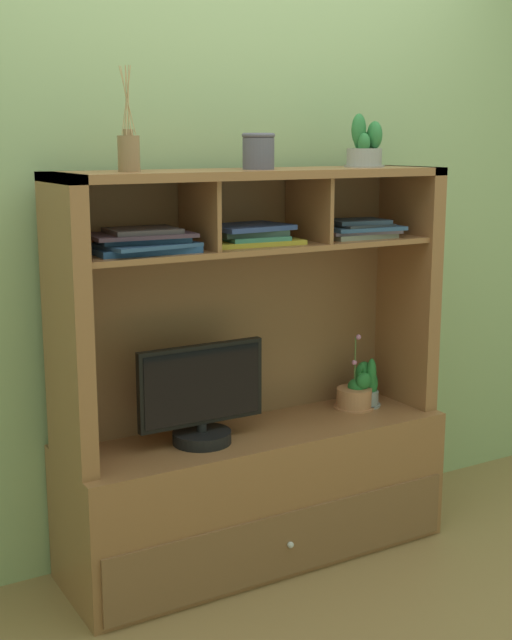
{
  "coord_description": "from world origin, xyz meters",
  "views": [
    {
      "loc": [
        -1.55,
        -2.64,
        1.57
      ],
      "look_at": [
        0.0,
        0.0,
        0.92
      ],
      "focal_mm": 48.1,
      "sensor_mm": 36.0,
      "label": 1
    }
  ],
  "objects_px": {
    "potted_orchid": "(354,398)",
    "diffuser_bottle": "(129,152)",
    "media_console": "(255,448)",
    "magazine_stack_centre": "(143,241)",
    "magazine_stack_right": "(359,229)",
    "magazine_stack_left": "(250,235)",
    "potted_succulent": "(366,147)",
    "ceramic_vase": "(258,151)",
    "tv_monitor": "(202,400)",
    "potted_fern": "(364,387)"
  },
  "relations": [
    {
      "from": "media_console",
      "to": "magazine_stack_right",
      "type": "relative_size",
      "value": 4.57
    },
    {
      "from": "potted_orchid",
      "to": "potted_succulent",
      "type": "height_order",
      "value": "potted_succulent"
    },
    {
      "from": "media_console",
      "to": "magazine_stack_left",
      "type": "relative_size",
      "value": 4.24
    },
    {
      "from": "magazine_stack_right",
      "to": "diffuser_bottle",
      "type": "height_order",
      "value": "diffuser_bottle"
    },
    {
      "from": "potted_orchid",
      "to": "ceramic_vase",
      "type": "xyz_separation_m",
      "value": [
        -0.47,
        -0.03,
        0.98
      ]
    },
    {
      "from": "potted_orchid",
      "to": "potted_fern",
      "type": "height_order",
      "value": "potted_orchid"
    },
    {
      "from": "tv_monitor",
      "to": "magazine_stack_right",
      "type": "xyz_separation_m",
      "value": [
        0.69,
        0.02,
        0.57
      ]
    },
    {
      "from": "media_console",
      "to": "potted_succulent",
      "type": "bearing_deg",
      "value": -0.85
    },
    {
      "from": "magazine_stack_right",
      "to": "diffuser_bottle",
      "type": "bearing_deg",
      "value": 179.18
    },
    {
      "from": "potted_orchid",
      "to": "magazine_stack_centre",
      "type": "distance_m",
      "value": 1.15
    },
    {
      "from": "media_console",
      "to": "potted_fern",
      "type": "relative_size",
      "value": 7.37
    },
    {
      "from": "potted_orchid",
      "to": "diffuser_bottle",
      "type": "xyz_separation_m",
      "value": [
        -0.95,
        -0.02,
        0.98
      ]
    },
    {
      "from": "diffuser_bottle",
      "to": "potted_orchid",
      "type": "bearing_deg",
      "value": 1.43
    },
    {
      "from": "diffuser_bottle",
      "to": "ceramic_vase",
      "type": "bearing_deg",
      "value": -1.16
    },
    {
      "from": "potted_succulent",
      "to": "tv_monitor",
      "type": "bearing_deg",
      "value": -177.08
    },
    {
      "from": "media_console",
      "to": "diffuser_bottle",
      "type": "xyz_separation_m",
      "value": [
        -0.48,
        -0.01,
        1.1
      ]
    },
    {
      "from": "media_console",
      "to": "potted_orchid",
      "type": "relative_size",
      "value": 4.81
    },
    {
      "from": "diffuser_bottle",
      "to": "potted_fern",
      "type": "bearing_deg",
      "value": 1.56
    },
    {
      "from": "potted_fern",
      "to": "magazine_stack_centre",
      "type": "relative_size",
      "value": 0.55
    },
    {
      "from": "ceramic_vase",
      "to": "media_console",
      "type": "bearing_deg",
      "value": 90.0
    },
    {
      "from": "potted_orchid",
      "to": "ceramic_vase",
      "type": "relative_size",
      "value": 2.45
    },
    {
      "from": "magazine_stack_left",
      "to": "diffuser_bottle",
      "type": "distance_m",
      "value": 0.55
    },
    {
      "from": "magazine_stack_centre",
      "to": "magazine_stack_right",
      "type": "distance_m",
      "value": 0.89
    },
    {
      "from": "potted_orchid",
      "to": "magazine_stack_right",
      "type": "xyz_separation_m",
      "value": [
        -0.02,
        -0.04,
        0.69
      ]
    },
    {
      "from": "media_console",
      "to": "potted_succulent",
      "type": "distance_m",
      "value": 1.21
    },
    {
      "from": "magazine_stack_right",
      "to": "potted_orchid",
      "type": "bearing_deg",
      "value": 57.0
    },
    {
      "from": "potted_orchid",
      "to": "ceramic_vase",
      "type": "distance_m",
      "value": 1.09
    },
    {
      "from": "potted_succulent",
      "to": "ceramic_vase",
      "type": "height_order",
      "value": "potted_succulent"
    },
    {
      "from": "potted_orchid",
      "to": "potted_succulent",
      "type": "distance_m",
      "value": 0.99
    },
    {
      "from": "media_console",
      "to": "magazine_stack_right",
      "type": "distance_m",
      "value": 0.92
    },
    {
      "from": "diffuser_bottle",
      "to": "potted_succulent",
      "type": "relative_size",
      "value": 1.68
    },
    {
      "from": "magazine_stack_centre",
      "to": "media_console",
      "type": "bearing_deg",
      "value": 4.01
    },
    {
      "from": "diffuser_bottle",
      "to": "potted_succulent",
      "type": "bearing_deg",
      "value": 0.44
    },
    {
      "from": "potted_orchid",
      "to": "diffuser_bottle",
      "type": "relative_size",
      "value": 0.92
    },
    {
      "from": "media_console",
      "to": "magazine_stack_left",
      "type": "bearing_deg",
      "value": 169.52
    },
    {
      "from": "potted_fern",
      "to": "diffuser_bottle",
      "type": "bearing_deg",
      "value": -178.44
    },
    {
      "from": "media_console",
      "to": "tv_monitor",
      "type": "distance_m",
      "value": 0.34
    },
    {
      "from": "magazine_stack_left",
      "to": "potted_orchid",
      "type": "bearing_deg",
      "value": 0.68
    },
    {
      "from": "media_console",
      "to": "potted_orchid",
      "type": "bearing_deg",
      "value": 1.12
    },
    {
      "from": "magazine_stack_left",
      "to": "potted_succulent",
      "type": "relative_size",
      "value": 1.76
    },
    {
      "from": "potted_fern",
      "to": "diffuser_bottle",
      "type": "distance_m",
      "value": 1.38
    },
    {
      "from": "magazine_stack_left",
      "to": "potted_succulent",
      "type": "distance_m",
      "value": 0.59
    },
    {
      "from": "magazine_stack_right",
      "to": "diffuser_bottle",
      "type": "relative_size",
      "value": 0.97
    },
    {
      "from": "ceramic_vase",
      "to": "magazine_stack_right",
      "type": "bearing_deg",
      "value": -0.44
    },
    {
      "from": "media_console",
      "to": "diffuser_bottle",
      "type": "bearing_deg",
      "value": -178.27
    },
    {
      "from": "potted_succulent",
      "to": "magazine_stack_centre",
      "type": "bearing_deg",
      "value": -178.52
    },
    {
      "from": "media_console",
      "to": "magazine_stack_right",
      "type": "bearing_deg",
      "value": -3.55
    },
    {
      "from": "magazine_stack_right",
      "to": "media_console",
      "type": "bearing_deg",
      "value": 176.45
    },
    {
      "from": "magazine_stack_left",
      "to": "diffuser_bottle",
      "type": "xyz_separation_m",
      "value": [
        -0.46,
        -0.02,
        0.29
      ]
    },
    {
      "from": "magazine_stack_centre",
      "to": "magazine_stack_right",
      "type": "bearing_deg",
      "value": 0.22
    }
  ]
}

